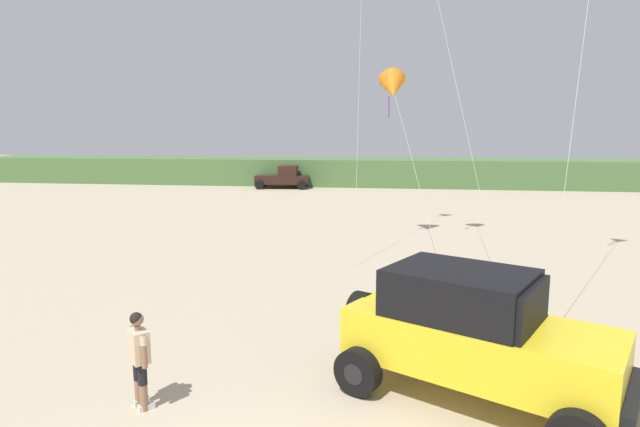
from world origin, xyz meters
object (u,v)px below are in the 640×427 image
(jeep, at_px, (474,333))
(person_watching, at_px, (139,355))
(kite_blue_swept, at_px, (393,88))
(distant_pickup, at_px, (284,178))

(jeep, relative_size, person_watching, 3.00)
(jeep, xyz_separation_m, kite_blue_swept, (-1.67, 13.80, 5.36))
(jeep, height_order, distant_pickup, jeep)
(person_watching, distance_m, kite_blue_swept, 16.43)
(jeep, bearing_deg, kite_blue_swept, 96.90)
(distant_pickup, xyz_separation_m, kite_blue_swept, (9.67, -21.37, 5.63))
(person_watching, bearing_deg, kite_blue_swept, 75.59)
(person_watching, bearing_deg, distant_pickup, 99.12)
(person_watching, relative_size, kite_blue_swept, 0.22)
(jeep, distance_m, person_watching, 5.63)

